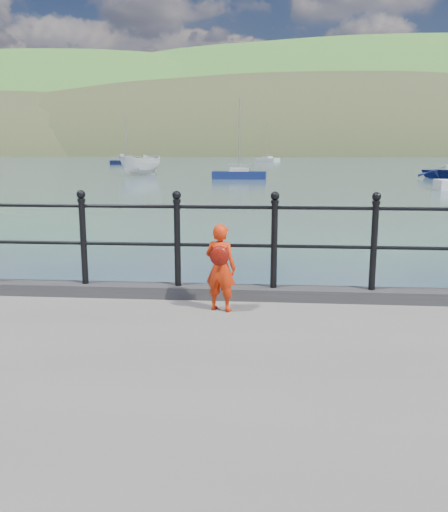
# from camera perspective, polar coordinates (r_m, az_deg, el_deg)

# --- Properties ---
(ground) EXTENTS (600.00, 600.00, 0.00)m
(ground) POSITION_cam_1_polar(r_m,az_deg,el_deg) (7.32, 0.24, -11.67)
(ground) COLOR #2D4251
(ground) RESTS_ON ground
(kerb) EXTENTS (60.00, 0.30, 0.15)m
(kerb) POSITION_cam_1_polar(r_m,az_deg,el_deg) (6.82, 0.15, -3.83)
(kerb) COLOR #28282B
(kerb) RESTS_ON quay
(railing) EXTENTS (18.11, 0.11, 1.20)m
(railing) POSITION_cam_1_polar(r_m,az_deg,el_deg) (6.66, 0.15, 2.39)
(railing) COLOR black
(railing) RESTS_ON kerb
(far_shore) EXTENTS (830.00, 200.00, 156.00)m
(far_shore) POSITION_cam_1_polar(r_m,az_deg,el_deg) (250.31, 13.56, 5.28)
(far_shore) COLOR #333A21
(far_shore) RESTS_ON ground
(child) EXTENTS (0.43, 0.36, 1.02)m
(child) POSITION_cam_1_polar(r_m,az_deg,el_deg) (6.20, -0.37, -1.17)
(child) COLOR red
(child) RESTS_ON quay
(launch_white) EXTENTS (4.72, 5.99, 2.20)m
(launch_white) POSITION_cam_1_polar(r_m,az_deg,el_deg) (55.66, -8.83, 9.47)
(launch_white) COLOR silver
(launch_white) RESTS_ON ground
(sailboat_deep) EXTENTS (4.98, 5.18, 8.27)m
(sailboat_deep) POSITION_cam_1_polar(r_m,az_deg,el_deg) (108.33, 4.58, 10.06)
(sailboat_deep) COLOR silver
(sailboat_deep) RESTS_ON ground
(sailboat_port) EXTENTS (4.84, 1.67, 7.14)m
(sailboat_port) POSITION_cam_1_polar(r_m,az_deg,el_deg) (49.30, 1.61, 8.48)
(sailboat_port) COLOR navy
(sailboat_port) RESTS_ON ground
(sailboat_left) EXTENTS (5.61, 2.44, 7.80)m
(sailboat_left) POSITION_cam_1_polar(r_m,az_deg,el_deg) (90.72, -10.17, 9.65)
(sailboat_left) COLOR black
(sailboat_left) RESTS_ON ground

